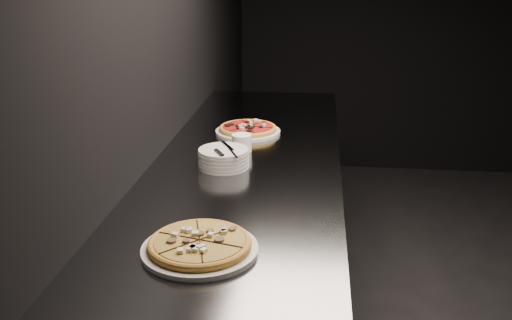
# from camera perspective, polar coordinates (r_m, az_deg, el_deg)

# --- Properties ---
(wall_left) EXTENTS (0.02, 5.00, 2.80)m
(wall_left) POSITION_cam_1_polar(r_m,az_deg,el_deg) (2.29, -10.22, 12.09)
(wall_left) COLOR black
(wall_left) RESTS_ON floor
(counter) EXTENTS (0.74, 2.44, 0.92)m
(counter) POSITION_cam_1_polar(r_m,az_deg,el_deg) (2.51, -0.70, -9.62)
(counter) COLOR slate
(counter) RESTS_ON floor
(pizza_mushroom) EXTENTS (0.35, 0.35, 0.04)m
(pizza_mushroom) POSITION_cam_1_polar(r_m,az_deg,el_deg) (1.58, -5.64, -8.49)
(pizza_mushroom) COLOR silver
(pizza_mushroom) RESTS_ON counter
(pizza_tomato) EXTENTS (0.30, 0.30, 0.03)m
(pizza_tomato) POSITION_cam_1_polar(r_m,az_deg,el_deg) (2.64, -0.81, 3.09)
(pizza_tomato) COLOR silver
(pizza_tomato) RESTS_ON counter
(plate_stack) EXTENTS (0.19, 0.19, 0.07)m
(plate_stack) POSITION_cam_1_polar(r_m,az_deg,el_deg) (2.20, -3.26, 0.20)
(plate_stack) COLOR silver
(plate_stack) RESTS_ON counter
(cutlery) EXTENTS (0.08, 0.20, 0.01)m
(cutlery) POSITION_cam_1_polar(r_m,az_deg,el_deg) (2.18, -3.15, 1.03)
(cutlery) COLOR #B9BCC0
(cutlery) RESTS_ON plate_stack
(ramekin) EXTENTS (0.08, 0.08, 0.07)m
(ramekin) POSITION_cam_1_polar(r_m,az_deg,el_deg) (2.38, -1.45, 1.78)
(ramekin) COLOR white
(ramekin) RESTS_ON counter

